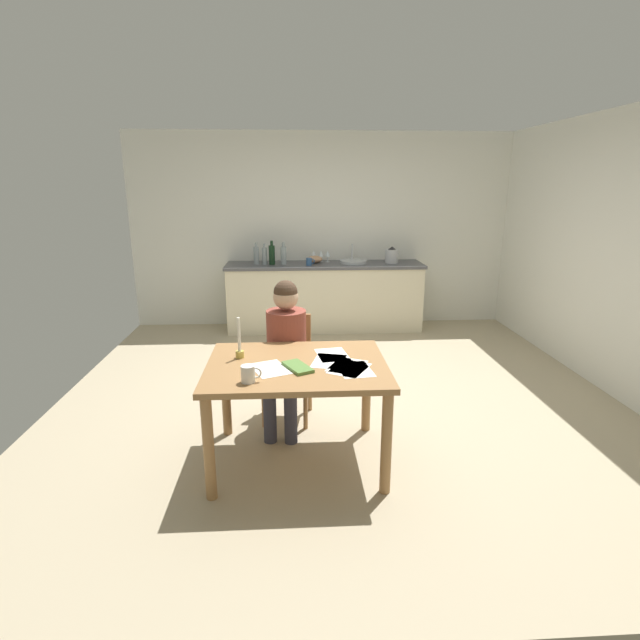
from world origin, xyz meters
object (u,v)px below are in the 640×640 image
at_px(dining_table, 297,377).
at_px(teacup_on_counter, 309,262).
at_px(person_seated, 285,346).
at_px(coffee_mug, 249,374).
at_px(chair_at_table, 288,362).
at_px(stovetop_kettle, 392,256).
at_px(candlestick, 240,347).
at_px(book_magazine, 298,367).
at_px(bottle_wine_red, 272,254).
at_px(mixing_bowl, 315,259).
at_px(bottle_oil, 256,255).
at_px(bottle_sauce, 284,255).
at_px(wine_glass_back_left, 314,254).
at_px(sink_unit, 353,261).
at_px(wine_glass_by_kettle, 321,254).
at_px(bottle_vinegar, 265,256).
at_px(wine_glass_near_sink, 328,254).

bearing_deg(dining_table, teacup_on_counter, 86.30).
distance_m(person_seated, coffee_mug, 0.91).
xyz_separation_m(chair_at_table, stovetop_kettle, (1.38, 2.61, 0.51)).
bearing_deg(candlestick, coffee_mug, -77.56).
relative_size(book_magazine, bottle_wine_red, 0.80).
relative_size(person_seated, stovetop_kettle, 5.43).
relative_size(person_seated, teacup_on_counter, 10.64).
bearing_deg(book_magazine, mixing_bowl, 59.25).
height_order(bottle_oil, bottle_sauce, bottle_sauce).
height_order(chair_at_table, book_magazine, chair_at_table).
height_order(chair_at_table, wine_glass_back_left, wine_glass_back_left).
height_order(mixing_bowl, teacup_on_counter, teacup_on_counter).
bearing_deg(sink_unit, wine_glass_by_kettle, 161.19).
bearing_deg(dining_table, mixing_bowl, 85.18).
bearing_deg(chair_at_table, book_magazine, -85.00).
distance_m(bottle_wine_red, bottle_sauce, 0.15).
height_order(stovetop_kettle, wine_glass_back_left, stovetop_kettle).
xyz_separation_m(chair_at_table, coffee_mug, (-0.23, -1.03, 0.31)).
bearing_deg(book_magazine, candlestick, 123.54).
bearing_deg(chair_at_table, candlestick, -119.75).
bearing_deg(candlestick, bottle_sauce, 85.09).
xyz_separation_m(chair_at_table, bottle_vinegar, (-0.31, 2.58, 0.53)).
distance_m(coffee_mug, bottle_sauce, 3.60).
relative_size(bottle_oil, stovetop_kettle, 1.29).
height_order(bottle_wine_red, wine_glass_back_left, bottle_wine_red).
bearing_deg(coffee_mug, bottle_vinegar, 91.24).
bearing_deg(bottle_sauce, mixing_bowl, 16.53).
xyz_separation_m(book_magazine, stovetop_kettle, (1.31, 3.43, 0.25)).
height_order(chair_at_table, stovetop_kettle, stovetop_kettle).
bearing_deg(person_seated, dining_table, -81.55).
bearing_deg(mixing_bowl, wine_glass_by_kettle, 40.51).
relative_size(chair_at_table, stovetop_kettle, 3.96).
bearing_deg(book_magazine, coffee_mug, -171.44).
bearing_deg(dining_table, person_seated, 98.45).
xyz_separation_m(sink_unit, teacup_on_counter, (-0.60, -0.15, 0.03)).
height_order(book_magazine, stovetop_kettle, stovetop_kettle).
distance_m(candlestick, bottle_wine_red, 3.15).
distance_m(bottle_sauce, wine_glass_near_sink, 0.63).
distance_m(mixing_bowl, teacup_on_counter, 0.24).
distance_m(dining_table, candlestick, 0.46).
relative_size(mixing_bowl, teacup_on_counter, 1.85).
relative_size(person_seated, bottle_sauce, 4.12).
bearing_deg(bottle_sauce, chair_at_table, -88.62).
bearing_deg(person_seated, wine_glass_back_left, 82.93).
xyz_separation_m(person_seated, bottle_oil, (-0.40, 2.75, 0.34)).
height_order(person_seated, bottle_oil, person_seated).
bearing_deg(bottle_sauce, wine_glass_by_kettle, 21.48).
distance_m(coffee_mug, teacup_on_counter, 3.53).
relative_size(bottle_wine_red, teacup_on_counter, 2.78).
xyz_separation_m(bottle_oil, bottle_vinegar, (0.11, -0.03, -0.00)).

